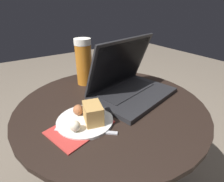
{
  "coord_description": "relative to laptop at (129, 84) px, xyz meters",
  "views": [
    {
      "loc": [
        -0.33,
        -0.5,
        0.93
      ],
      "look_at": [
        -0.02,
        -0.03,
        0.65
      ],
      "focal_mm": 28.0,
      "sensor_mm": 36.0,
      "label": 1
    }
  ],
  "objects": [
    {
      "name": "napkin",
      "position": [
        -0.27,
        -0.09,
        -0.05
      ],
      "size": [
        0.22,
        0.18,
        0.0
      ],
      "color": "#B7332D",
      "rests_on": "table"
    },
    {
      "name": "beer_glass",
      "position": [
        -0.11,
        0.21,
        0.06
      ],
      "size": [
        0.08,
        0.08,
        0.21
      ],
      "color": "#C6701E",
      "rests_on": "table"
    },
    {
      "name": "fork",
      "position": [
        -0.27,
        -0.11,
        -0.05
      ],
      "size": [
        0.16,
        0.14,
        0.0
      ],
      "color": "#B2B2B7",
      "rests_on": "table"
    },
    {
      "name": "table",
      "position": [
        -0.1,
        -0.02,
        -0.18
      ],
      "size": [
        0.73,
        0.73,
        0.58
      ],
      "color": "#515156",
      "rests_on": "ground_plane"
    },
    {
      "name": "snack_plate",
      "position": [
        -0.24,
        -0.08,
        -0.03
      ],
      "size": [
        0.19,
        0.19,
        0.07
      ],
      "color": "silver",
      "rests_on": "table"
    },
    {
      "name": "laptop",
      "position": [
        0.0,
        0.0,
        0.0
      ],
      "size": [
        0.38,
        0.3,
        0.24
      ],
      "color": "#232326",
      "rests_on": "table"
    }
  ]
}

